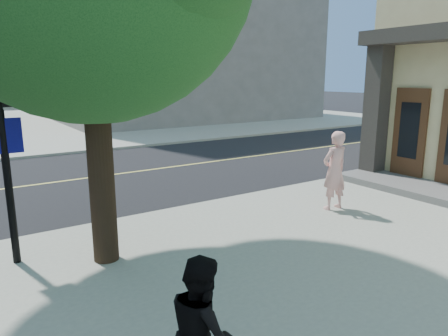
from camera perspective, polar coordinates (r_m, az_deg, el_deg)
ground at (r=9.01m, az=-25.05°, el=-9.03°), size 140.00×140.00×0.00m
road_ew at (r=13.30m, az=-28.08°, el=-2.58°), size 140.00×9.00×0.01m
sidewalk_ne at (r=33.38m, az=-7.62°, el=7.10°), size 29.00×25.00×0.12m
filler_ne at (r=34.14m, az=-7.57°, el=19.09°), size 18.00×16.00×14.00m
man_on_phone at (r=9.75m, az=15.04°, el=-0.34°), size 0.68×0.47×1.82m
pedestrian at (r=4.05m, az=-3.05°, el=-21.62°), size 0.72×0.83×1.47m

